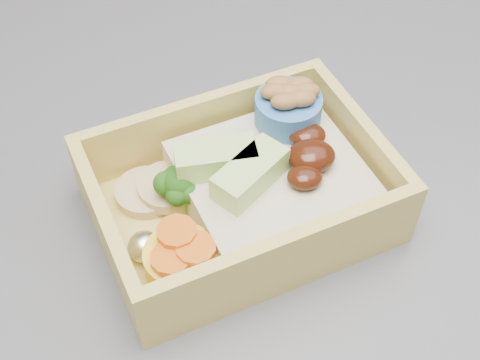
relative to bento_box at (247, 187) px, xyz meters
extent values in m
cube|color=#333237|center=(0.07, 0.05, -0.04)|extent=(1.24, 0.84, 0.04)
cube|color=#D1B956|center=(0.00, 0.00, -0.02)|extent=(0.23, 0.19, 0.01)
cube|color=#D1B956|center=(-0.03, 0.06, 0.01)|extent=(0.18, 0.07, 0.05)
cube|color=#D1B956|center=(0.02, -0.07, 0.01)|extent=(0.18, 0.07, 0.05)
cube|color=#D1B956|center=(0.08, 0.03, 0.01)|extent=(0.05, 0.12, 0.05)
cube|color=#D1B956|center=(-0.09, -0.03, 0.01)|extent=(0.05, 0.12, 0.05)
cube|color=tan|center=(0.02, 0.00, 0.00)|extent=(0.15, 0.14, 0.03)
ellipsoid|color=black|center=(0.04, 0.00, 0.02)|extent=(0.04, 0.04, 0.02)
ellipsoid|color=black|center=(0.04, 0.02, 0.02)|extent=(0.03, 0.03, 0.01)
ellipsoid|color=black|center=(0.04, -0.01, 0.02)|extent=(0.03, 0.03, 0.01)
cube|color=#B6E578|center=(0.00, -0.01, 0.02)|extent=(0.05, 0.05, 0.02)
cube|color=#B6E578|center=(-0.02, 0.01, 0.02)|extent=(0.05, 0.03, 0.02)
cylinder|color=#7CAA5B|center=(-0.05, 0.00, -0.01)|extent=(0.01, 0.01, 0.02)
sphere|color=#225713|center=(-0.05, 0.00, 0.01)|extent=(0.02, 0.02, 0.02)
sphere|color=#225713|center=(-0.04, 0.00, 0.01)|extent=(0.02, 0.02, 0.02)
sphere|color=#225713|center=(-0.05, 0.00, 0.01)|extent=(0.02, 0.02, 0.02)
sphere|color=#225713|center=(-0.04, -0.01, 0.01)|extent=(0.01, 0.01, 0.01)
sphere|color=#225713|center=(-0.05, -0.01, 0.01)|extent=(0.01, 0.01, 0.01)
sphere|color=#225713|center=(-0.05, 0.01, 0.01)|extent=(0.01, 0.01, 0.01)
cylinder|color=yellow|center=(-0.05, -0.05, -0.01)|extent=(0.05, 0.05, 0.02)
cylinder|color=#DB5F12|center=(-0.05, -0.05, 0.01)|extent=(0.03, 0.03, 0.00)
cylinder|color=#DB5F12|center=(-0.05, -0.06, 0.01)|extent=(0.03, 0.03, 0.00)
cylinder|color=#DB5F12|center=(-0.04, -0.05, 0.01)|extent=(0.03, 0.03, 0.00)
cylinder|color=#DB5F12|center=(-0.05, -0.04, 0.01)|extent=(0.03, 0.03, 0.00)
cylinder|color=tan|center=(-0.07, 0.01, -0.01)|extent=(0.04, 0.04, 0.01)
cylinder|color=tan|center=(-0.05, 0.01, -0.01)|extent=(0.04, 0.04, 0.01)
ellipsoid|color=silver|center=(-0.04, 0.03, -0.01)|extent=(0.02, 0.02, 0.02)
ellipsoid|color=silver|center=(-0.07, -0.04, -0.01)|extent=(0.02, 0.02, 0.02)
cylinder|color=#3973C3|center=(0.03, 0.05, 0.02)|extent=(0.05, 0.05, 0.02)
ellipsoid|color=brown|center=(0.03, 0.05, 0.04)|extent=(0.02, 0.02, 0.01)
ellipsoid|color=brown|center=(0.04, 0.05, 0.04)|extent=(0.02, 0.02, 0.01)
ellipsoid|color=brown|center=(0.02, 0.05, 0.04)|extent=(0.02, 0.02, 0.01)
ellipsoid|color=brown|center=(0.04, 0.04, 0.04)|extent=(0.02, 0.02, 0.01)
ellipsoid|color=brown|center=(0.03, 0.04, 0.04)|extent=(0.02, 0.02, 0.01)
ellipsoid|color=brown|center=(0.05, 0.05, 0.04)|extent=(0.02, 0.02, 0.01)
ellipsoid|color=brown|center=(0.03, 0.06, 0.04)|extent=(0.02, 0.02, 0.01)
camera|label=1|loc=(-0.03, -0.29, 0.35)|focal=50.00mm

